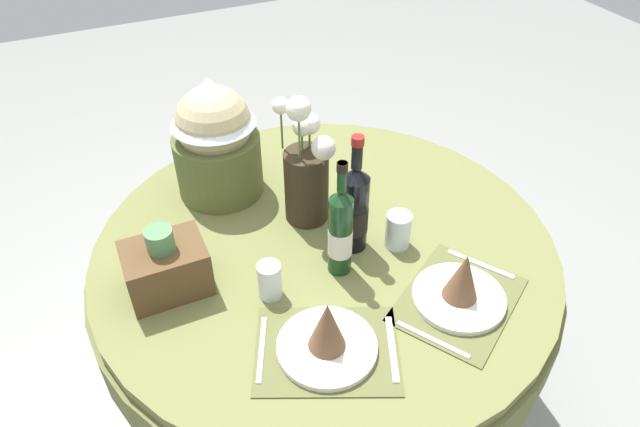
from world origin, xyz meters
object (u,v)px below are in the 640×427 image
Objects in this scene: wine_bottle_left at (340,232)px; dining_table at (325,273)px; place_setting_left at (327,337)px; tumbler_mid at (398,230)px; tumbler_near_left at (270,280)px; gift_tub_back_left at (215,134)px; wine_bottle_centre at (354,208)px; woven_basket_side_left at (166,267)px; flower_vase at (307,173)px; place_setting_right at (461,288)px.

dining_table is at bearing 85.20° from wine_bottle_left.
tumbler_mid is at bearing 36.69° from place_setting_left.
tumbler_near_left is at bearing -149.37° from dining_table.
tumbler_mid is 0.27× the size of gift_tub_back_left.
wine_bottle_centre is 3.50× the size of tumbler_near_left.
flower_vase is at bearing 14.84° from woven_basket_side_left.
place_setting_left is at bearing -122.13° from wine_bottle_left.
gift_tub_back_left is 0.46m from woven_basket_side_left.
tumbler_mid is (0.34, 0.25, 0.01)m from place_setting_left.
wine_bottle_centre reaches higher than dining_table.
place_setting_right is 2.06× the size of woven_basket_side_left.
place_setting_left is 0.29m from wine_bottle_left.
place_setting_right is at bearing -82.06° from tumbler_mid.
place_setting_right is 0.76m from woven_basket_side_left.
gift_tub_back_left is at bearing 111.09° from wine_bottle_left.
tumbler_mid is at bearing -27.82° from dining_table.
place_setting_left is 0.51m from flower_vase.
gift_tub_back_left reaches higher than wine_bottle_left.
wine_bottle_left is (0.15, 0.23, 0.09)m from place_setting_left.
tumbler_near_left is at bearing -92.29° from gift_tub_back_left.
place_setting_right is 3.96× the size of tumbler_mid.
dining_table is 0.29m from wine_bottle_left.
flower_vase is at bearing 49.49° from tumbler_near_left.
wine_bottle_centre is at bearing 42.29° from wine_bottle_left.
gift_tub_back_left reaches higher than place_setting_left.
woven_basket_side_left is (-0.67, 0.36, 0.03)m from place_setting_right.
dining_table is 3.18× the size of place_setting_right.
place_setting_right is 1.17× the size of wine_bottle_centre.
place_setting_right is at bearing -63.54° from wine_bottle_centre.
gift_tub_back_left reaches higher than place_setting_right.
wine_bottle_centre is at bearing 156.30° from tumbler_mid.
woven_basket_side_left is at bearing -165.16° from flower_vase.
place_setting_left is 0.42m from tumbler_mid.
wine_bottle_left is 3.37× the size of tumbler_near_left.
tumbler_near_left is at bearing 104.73° from place_setting_left.
flower_vase is at bearing 110.76° from wine_bottle_centre.
tumbler_near_left is at bearing -175.59° from tumbler_mid.
place_setting_left is 1.00× the size of flower_vase.
wine_bottle_left reaches higher than tumbler_near_left.
gift_tub_back_left is (-0.19, 0.48, 0.07)m from wine_bottle_left.
place_setting_left is 4.02× the size of tumbler_near_left.
place_setting_left is at bearing -108.41° from flower_vase.
wine_bottle_left is 0.46m from woven_basket_side_left.
woven_basket_side_left reaches higher than dining_table.
place_setting_left is 1.19× the size of wine_bottle_left.
place_setting_left is 0.39m from wine_bottle_centre.
woven_basket_side_left is at bearing 174.06° from wine_bottle_centre.
wine_bottle_left is at bearing -15.80° from woven_basket_side_left.
dining_table is 0.28m from tumbler_mid.
woven_basket_side_left is at bearing 164.20° from wine_bottle_left.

